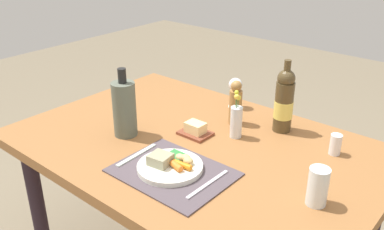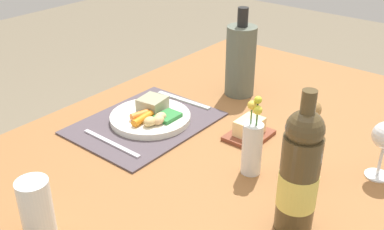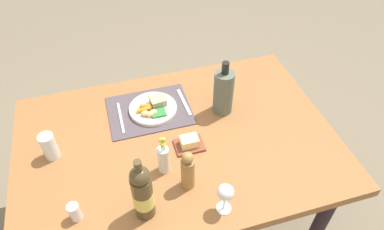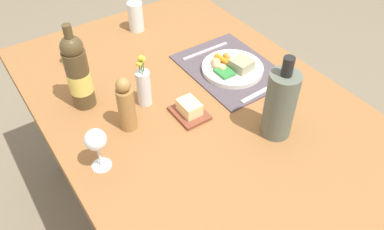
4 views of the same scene
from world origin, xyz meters
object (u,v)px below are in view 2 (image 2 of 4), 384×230
object	(u,v)px
pepper_mill	(307,140)
butter_dish	(249,130)
wine_bottle	(299,174)
fork	(183,100)
cooler_bottle	(241,60)
flower_vase	(252,146)
knife	(111,143)
water_tumbler	(37,211)
dining_table	(223,161)
dinner_plate	(151,116)

from	to	relation	value
pepper_mill	butter_dish	world-z (taller)	pepper_mill
wine_bottle	pepper_mill	distance (m)	0.21
fork	cooler_bottle	xyz separation A→B (m)	(-0.17, 0.10, 0.11)
flower_vase	butter_dish	world-z (taller)	flower_vase
knife	pepper_mill	bearing A→B (deg)	115.09
fork	pepper_mill	world-z (taller)	pepper_mill
wine_bottle	water_tumbler	bearing A→B (deg)	-48.80
dining_table	pepper_mill	xyz separation A→B (m)	(0.02, 0.25, 0.18)
cooler_bottle	butter_dish	xyz separation A→B (m)	(0.23, 0.19, -0.10)
dining_table	wine_bottle	bearing A→B (deg)	57.20
water_tumbler	wine_bottle	xyz separation A→B (m)	(-0.34, 0.39, 0.08)
fork	wine_bottle	bearing A→B (deg)	58.25
butter_dish	water_tumbler	bearing A→B (deg)	-11.21
dining_table	pepper_mill	distance (m)	0.31
dining_table	flower_vase	distance (m)	0.23
knife	pepper_mill	distance (m)	0.52
knife	fork	bearing A→B (deg)	-175.79
dinner_plate	knife	bearing A→B (deg)	2.80
water_tumbler	pepper_mill	xyz separation A→B (m)	(-0.53, 0.32, 0.04)
dinner_plate	wine_bottle	distance (m)	0.57
dinner_plate	flower_vase	xyz separation A→B (m)	(0.03, 0.37, 0.05)
fork	pepper_mill	xyz separation A→B (m)	(0.12, 0.48, 0.09)
dinner_plate	wine_bottle	world-z (taller)	wine_bottle
wine_bottle	butter_dish	bearing A→B (deg)	-133.07
pepper_mill	flower_vase	xyz separation A→B (m)	(0.08, -0.10, -0.02)
fork	cooler_bottle	distance (m)	0.23
pepper_mill	butter_dish	xyz separation A→B (m)	(-0.06, -0.20, -0.07)
wine_bottle	cooler_bottle	bearing A→B (deg)	-136.37
wine_bottle	knife	bearing A→B (deg)	-87.92
dinner_plate	pepper_mill	distance (m)	0.48
water_tumbler	cooler_bottle	xyz separation A→B (m)	(-0.82, -0.07, 0.06)
dinner_plate	pepper_mill	xyz separation A→B (m)	(-0.05, 0.47, 0.07)
dining_table	wine_bottle	distance (m)	0.44
flower_vase	pepper_mill	bearing A→B (deg)	126.41
knife	dining_table	bearing A→B (deg)	137.97
water_tumbler	flower_vase	bearing A→B (deg)	155.03
fork	knife	size ratio (longest dim) A/B	0.94
pepper_mill	flower_vase	size ratio (longest dim) A/B	0.98
dining_table	butter_dish	size ratio (longest dim) A/B	11.31
dining_table	dinner_plate	distance (m)	0.25
water_tumbler	flower_vase	xyz separation A→B (m)	(-0.46, 0.21, 0.02)
pepper_mill	butter_dish	distance (m)	0.22
knife	butter_dish	bearing A→B (deg)	136.58
knife	flower_vase	xyz separation A→B (m)	(-0.14, 0.36, 0.07)
dining_table	wine_bottle	size ratio (longest dim) A/B	4.69
knife	butter_dish	distance (m)	0.38
dining_table	butter_dish	distance (m)	0.12
dining_table	water_tumbler	distance (m)	0.57
water_tumbler	cooler_bottle	bearing A→B (deg)	-175.35
dinner_plate	knife	distance (m)	0.17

